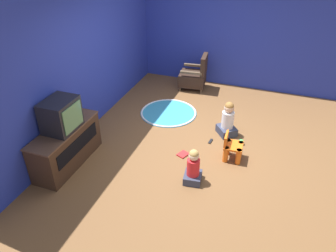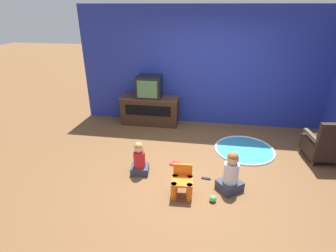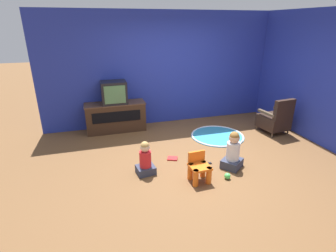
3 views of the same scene
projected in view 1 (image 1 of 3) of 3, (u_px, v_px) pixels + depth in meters
ground_plane at (194, 140)px, 6.06m from camera, size 30.00×30.00×0.00m
wall_back at (83, 60)px, 5.87m from camera, size 5.76×0.12×2.67m
wall_right at (248, 31)px, 7.38m from camera, size 0.12×5.16×2.67m
tv_cabinet at (66, 146)px, 5.33m from camera, size 1.37×0.48×0.67m
television at (61, 115)px, 5.01m from camera, size 0.56×0.44×0.50m
black_armchair at (195, 76)px, 7.79m from camera, size 0.60×0.66×0.84m
yellow_kid_chair at (232, 148)px, 5.50m from camera, size 0.33×0.32×0.47m
play_mat at (169, 113)px, 6.93m from camera, size 1.19×1.19×0.04m
child_watching_left at (228, 121)px, 6.10m from camera, size 0.46×0.45×0.68m
child_watching_center at (193, 168)px, 4.99m from camera, size 0.33×0.30×0.59m
toy_ball at (241, 142)px, 5.93m from camera, size 0.10×0.10×0.10m
book at (183, 154)px, 5.68m from camera, size 0.23×0.21×0.02m
remote_control at (211, 141)px, 6.02m from camera, size 0.15×0.06×0.02m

